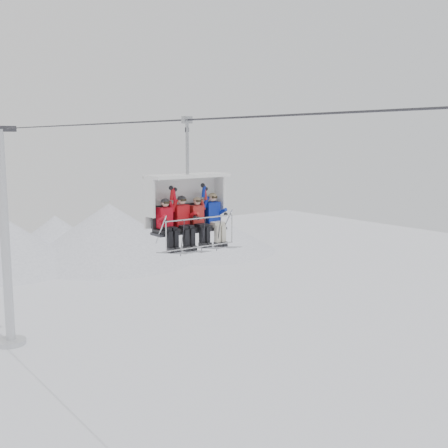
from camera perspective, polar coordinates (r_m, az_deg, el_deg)
lift_tower_right at (r=36.72m, az=-21.28°, el=-2.83°), size 2.00×1.80×13.48m
haul_cable at (r=16.00m, az=0.00°, el=10.70°), size 0.06×50.00×0.06m
chairlift_carrier at (r=17.75m, az=-3.95°, el=2.21°), size 2.68×1.17×3.98m
skier_far_left at (r=17.08m, az=-5.84°, el=0.21°), size 0.43×1.69×1.70m
skier_center_left at (r=17.40m, az=-4.19°, el=0.46°), size 0.45×1.69×1.77m
skier_center_right at (r=17.72m, az=-2.60°, el=0.50°), size 0.42×1.69×1.65m
skier_far_right at (r=18.07m, az=-1.03°, el=0.81°), size 0.46×1.69×1.80m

